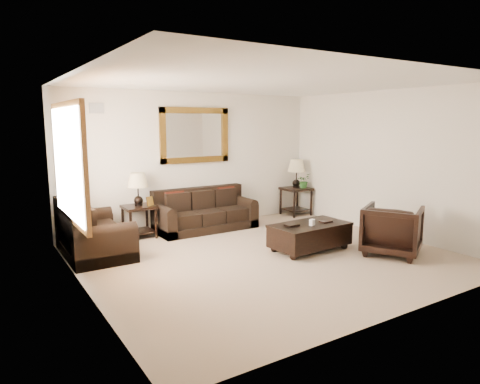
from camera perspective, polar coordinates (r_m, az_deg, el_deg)
room at (r=6.59m, az=3.63°, el=2.68°), size 5.51×5.01×2.71m
window at (r=6.33m, az=-21.80°, el=3.59°), size 0.07×1.96×1.66m
mirror at (r=8.67m, az=-6.01°, el=7.53°), size 1.50×0.06×1.10m
air_vent at (r=8.02m, az=-18.59°, el=10.55°), size 0.25×0.02×0.18m
sofa at (r=8.54m, az=-4.76°, el=-3.02°), size 1.97×0.85×0.81m
loveseat at (r=7.25m, az=-19.25°, el=-5.47°), size 0.93×1.57×0.88m
end_table_left at (r=8.01m, az=-13.40°, el=-0.47°), size 0.55×0.55×1.20m
end_table_right at (r=9.82m, az=7.52°, el=1.73°), size 0.58×0.58×1.27m
coffee_table at (r=7.21m, az=9.30°, el=-5.51°), size 1.36×0.78×0.56m
armchair at (r=7.29m, az=19.64°, el=-4.49°), size 1.11×1.13×0.88m
potted_plant at (r=9.83m, az=8.47°, el=1.29°), size 0.39×0.41×0.26m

